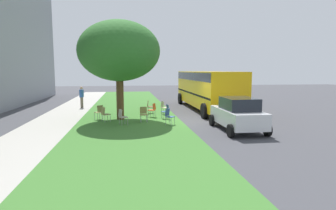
# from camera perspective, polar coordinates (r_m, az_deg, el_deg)

# --- Properties ---
(ground) EXTENTS (80.00, 80.00, 0.00)m
(ground) POSITION_cam_1_polar(r_m,az_deg,el_deg) (17.11, 3.22, -3.06)
(ground) COLOR #424247
(grass_verge) EXTENTS (48.00, 6.00, 0.01)m
(grass_verge) POSITION_cam_1_polar(r_m,az_deg,el_deg) (16.78, -7.57, -3.30)
(grass_verge) COLOR #3D752D
(grass_verge) RESTS_ON ground
(sidewalk_strip) EXTENTS (48.00, 2.80, 0.01)m
(sidewalk_strip) POSITION_cam_1_polar(r_m,az_deg,el_deg) (17.30, -22.32, -3.45)
(sidewalk_strip) COLOR #ADA89E
(sidewalk_strip) RESTS_ON ground
(street_tree) EXTENTS (4.87, 4.87, 5.91)m
(street_tree) POSITION_cam_1_polar(r_m,az_deg,el_deg) (17.47, -9.72, 10.54)
(street_tree) COLOR brown
(street_tree) RESTS_ON ground
(chair_0) EXTENTS (0.43, 0.43, 0.88)m
(chair_0) POSITION_cam_1_polar(r_m,az_deg,el_deg) (19.94, -3.73, -0.14)
(chair_0) COLOR brown
(chair_0) RESTS_ON ground
(chair_1) EXTENTS (0.55, 0.55, 0.88)m
(chair_1) POSITION_cam_1_polar(r_m,az_deg,el_deg) (15.67, -9.14, -2.14)
(chair_1) COLOR #ADA393
(chair_1) RESTS_ON ground
(chair_2) EXTENTS (0.56, 0.56, 0.88)m
(chair_2) POSITION_cam_1_polar(r_m,az_deg,el_deg) (18.21, -3.07, -0.81)
(chair_2) COLOR #C64C1E
(chair_2) RESTS_ON ground
(chair_3) EXTENTS (0.52, 0.53, 0.88)m
(chair_3) POSITION_cam_1_polar(r_m,az_deg,el_deg) (19.42, -0.83, -0.32)
(chair_3) COLOR beige
(chair_3) RESTS_ON ground
(chair_4) EXTENTS (0.59, 0.59, 0.88)m
(chair_4) POSITION_cam_1_polar(r_m,az_deg,el_deg) (15.65, 0.20, -2.06)
(chair_4) COLOR #335184
(chair_4) RESTS_ON ground
(chair_5) EXTENTS (0.48, 0.48, 0.88)m
(chair_5) POSITION_cam_1_polar(r_m,az_deg,el_deg) (17.58, -0.39, -1.08)
(chair_5) COLOR #335184
(chair_5) RESTS_ON ground
(chair_6) EXTENTS (0.45, 0.45, 0.88)m
(chair_6) POSITION_cam_1_polar(r_m,az_deg,el_deg) (16.49, -4.89, -1.63)
(chair_6) COLOR olive
(chair_6) RESTS_ON ground
(chair_7) EXTENTS (0.59, 0.58, 0.88)m
(chair_7) POSITION_cam_1_polar(r_m,az_deg,el_deg) (17.74, -13.56, -1.19)
(chair_7) COLOR olive
(chair_7) RESTS_ON ground
(chair_8) EXTENTS (0.57, 0.57, 0.88)m
(chair_8) POSITION_cam_1_polar(r_m,az_deg,el_deg) (16.84, -12.48, -1.59)
(chair_8) COLOR olive
(chair_8) RESTS_ON ground
(parked_car) EXTENTS (3.70, 1.92, 1.65)m
(parked_car) POSITION_cam_1_polar(r_m,az_deg,el_deg) (14.43, 13.77, -1.74)
(parked_car) COLOR silver
(parked_car) RESTS_ON ground
(school_bus) EXTENTS (10.40, 2.80, 2.88)m
(school_bus) POSITION_cam_1_polar(r_m,az_deg,el_deg) (21.81, 7.70, 3.68)
(school_bus) COLOR yellow
(school_bus) RESTS_ON ground
(pedestrian_0) EXTENTS (0.41, 0.31, 1.69)m
(pedestrian_0) POSITION_cam_1_polar(r_m,az_deg,el_deg) (23.72, -16.85, 1.68)
(pedestrian_0) COLOR #726659
(pedestrian_0) RESTS_ON ground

